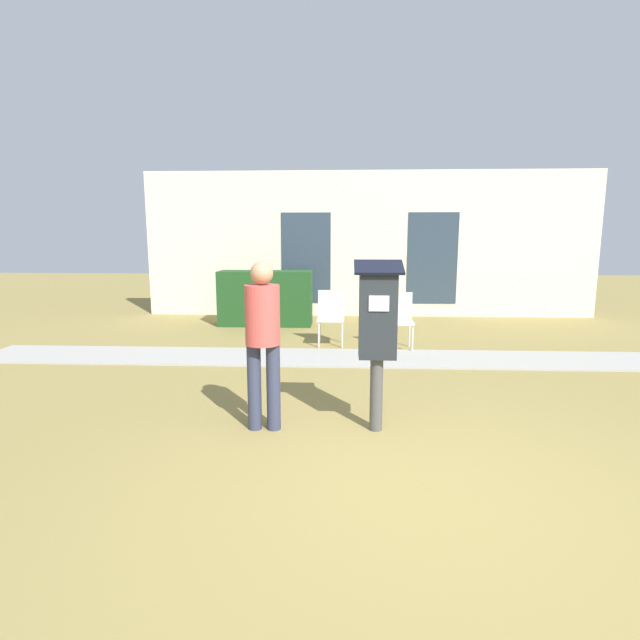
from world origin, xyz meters
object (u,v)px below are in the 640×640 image
Objects in this scene: person_standing at (263,333)px; outdoor_chair_middle at (399,316)px; parking_meter at (378,324)px; outdoor_chair_left at (331,313)px.

outdoor_chair_middle is (1.62, 3.51, -0.40)m from person_standing.
parking_meter reaches higher than outdoor_chair_middle.
outdoor_chair_left and outdoor_chair_middle have the same top height.
parking_meter is 1.06m from person_standing.
outdoor_chair_middle is (0.57, 3.49, -0.49)m from parking_meter.
outdoor_chair_left is at bearing 44.05° from person_standing.
parking_meter is at bearing -36.46° from person_standing.
outdoor_chair_left is at bearing 174.51° from outdoor_chair_middle.
person_standing is 1.76× the size of outdoor_chair_middle.
parking_meter is 1.77× the size of outdoor_chair_left.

